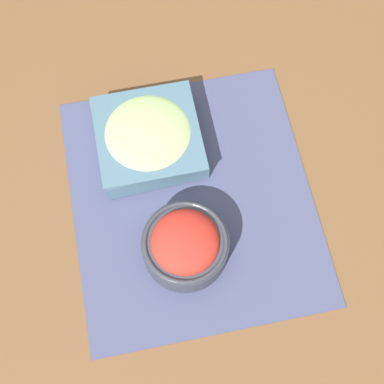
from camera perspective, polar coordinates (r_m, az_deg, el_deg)
name	(u,v)px	position (r m, az deg, el deg)	size (l,w,h in m)	color
ground_plane	(192,199)	(0.96, 0.00, -0.76)	(3.00, 3.00, 0.00)	brown
placemat	(192,199)	(0.96, 0.00, -0.71)	(0.48, 0.43, 0.00)	#474C70
tomato_bowl	(185,245)	(0.89, -0.72, -5.64)	(0.14, 0.14, 0.08)	#333842
cucumber_bowl	(148,137)	(0.97, -4.67, 5.87)	(0.19, 0.19, 0.06)	slate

